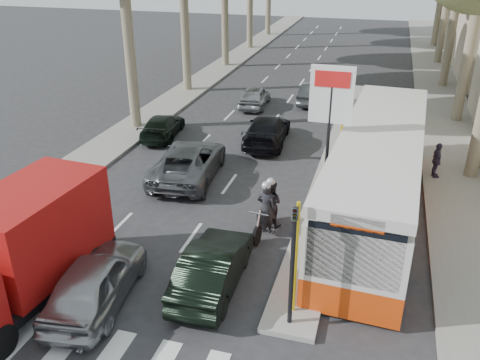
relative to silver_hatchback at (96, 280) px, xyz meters
The scene contains 17 objects.
ground 3.05m from the silver_hatchback, 42.63° to the left, with size 120.00×120.00×0.00m, color #28282B.
sidewalk_right 29.08m from the silver_hatchback, 68.25° to the left, with size 3.20×70.00×0.12m, color gray.
median_left 30.57m from the silver_hatchback, 100.99° to the left, with size 2.40×64.00×0.12m, color gray.
traffic_island 14.10m from the silver_hatchback, 67.36° to the left, with size 1.50×26.00×0.16m, color gray.
billboard 9.33m from the silver_hatchback, 52.23° to the left, with size 1.50×12.10×5.60m.
traffic_light_island 5.72m from the silver_hatchback, ahead, with size 0.16×0.41×3.60m.
silver_hatchback is the anchor object (origin of this frame).
dark_hatchback 3.32m from the silver_hatchback, 28.57° to the left, with size 1.48×4.25×1.40m, color black.
queue_car_a 8.68m from the silver_hatchback, 94.08° to the left, with size 2.47×5.35×1.49m, color #55595D.
queue_car_b 13.75m from the silver_hatchback, 83.01° to the left, with size 1.95×4.81×1.40m, color black.
queue_car_c 19.63m from the silver_hatchback, 91.55° to the left, with size 1.55×3.85×1.31m, color #969A9E.
queue_car_d 21.60m from the silver_hatchback, 82.37° to the left, with size 1.40×4.02×1.33m, color #4C5054.
queue_car_e 13.57m from the silver_hatchback, 106.26° to the left, with size 1.63×4.01×1.16m, color black.
red_truck 2.23m from the silver_hatchback, behind, with size 2.67×6.09×3.17m.
city_bus 10.40m from the silver_hatchback, 45.57° to the left, with size 3.49×12.82×3.34m.
motorcycle 6.43m from the silver_hatchback, 54.81° to the left, with size 0.92×2.36×2.01m.
pedestrian_near 14.93m from the silver_hatchback, 49.79° to the left, with size 0.90×0.44×1.54m, color #3C324B.
Camera 1 is at (4.94, -12.06, 9.32)m, focal length 38.00 mm.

